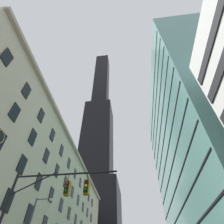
{
  "coord_description": "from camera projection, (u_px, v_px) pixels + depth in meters",
  "views": [
    {
      "loc": [
        2.57,
        -10.7,
        1.44
      ],
      "look_at": [
        -0.57,
        14.89,
        27.13
      ],
      "focal_mm": 28.64,
      "sensor_mm": 36.0,
      "label": 1
    }
  ],
  "objects": [
    {
      "name": "station_building",
      "position": [
        28.0,
        209.0,
        36.11
      ],
      "size": [
        16.75,
        64.71,
        26.12
      ],
      "color": "#BCAF93",
      "rests_on": "ground"
    },
    {
      "name": "traffic_signal_mast",
      "position": [
        48.0,
        202.0,
        12.68
      ],
      "size": [
        8.24,
        0.63,
        7.96
      ],
      "color": "black",
      "rests_on": "sidewalk_left"
    },
    {
      "name": "glass_office_midrise",
      "position": [
        204.0,
        149.0,
        42.83
      ],
      "size": [
        18.36,
        44.91,
        50.67
      ],
      "color": "slate",
      "rests_on": "ground"
    },
    {
      "name": "dark_skyscraper",
      "position": [
        96.0,
        157.0,
        108.83
      ],
      "size": [
        26.69,
        26.69,
        195.16
      ],
      "color": "black",
      "rests_on": "ground"
    }
  ]
}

